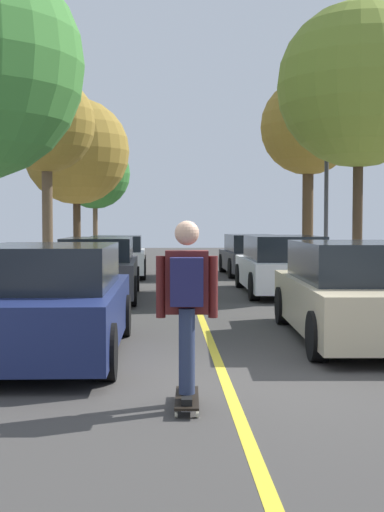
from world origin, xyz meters
TOP-DOWN VIEW (x-y plane):
  - ground at (0.00, 0.00)m, footprint 80.00×80.00m
  - center_line at (0.00, 4.00)m, footprint 0.12×39.20m
  - parked_car_left_nearest at (-2.19, 1.75)m, footprint 1.99×4.37m
  - parked_car_left_near at (-2.19, 8.52)m, footprint 1.90×4.51m
  - parked_car_left_far at (-2.19, 14.89)m, footprint 1.91×4.19m
  - parked_car_right_nearest at (2.19, 2.79)m, footprint 2.11×4.65m
  - parked_car_right_near at (2.19, 9.37)m, footprint 1.95×4.49m
  - parked_car_right_far at (2.19, 15.37)m, footprint 1.89×4.20m
  - street_tree_left_near at (-4.23, 13.73)m, footprint 2.94×2.94m
  - street_tree_left_far at (-4.23, 20.71)m, footprint 4.27×4.27m
  - street_tree_left_farthest at (-4.23, 28.08)m, footprint 3.58×3.58m
  - street_tree_right_nearest at (4.23, 9.98)m, footprint 4.13×4.13m
  - street_tree_right_near at (4.23, 16.06)m, footprint 3.27×3.27m
  - fire_hydrant at (3.69, 7.65)m, footprint 0.20×0.20m
  - streetlamp at (3.94, 12.17)m, footprint 0.36×0.24m
  - skateboard at (-0.46, -0.88)m, footprint 0.25×0.85m
  - skateboarder at (-0.46, -0.92)m, footprint 0.58×0.70m

SIDE VIEW (x-z plane):
  - ground at x=0.00m, z-range 0.00..0.00m
  - center_line at x=0.00m, z-range 0.00..0.01m
  - skateboard at x=-0.46m, z-range 0.04..0.14m
  - fire_hydrant at x=3.69m, z-range 0.14..0.84m
  - parked_car_left_far at x=-2.19m, z-range -0.02..1.31m
  - parked_car_right_far at x=2.19m, z-range -0.01..1.34m
  - parked_car_left_near at x=-2.19m, z-range -0.02..1.38m
  - parked_car_right_near at x=2.19m, z-range -0.01..1.42m
  - parked_car_left_nearest at x=-2.19m, z-range -0.02..1.44m
  - parked_car_right_nearest at x=2.19m, z-range -0.02..1.44m
  - skateboarder at x=-0.46m, z-range 0.21..1.87m
  - streetlamp at x=3.94m, z-range 0.55..6.59m
  - street_tree_left_farthest at x=-4.23m, z-range 1.28..7.18m
  - street_tree_left_far at x=-4.23m, z-range 1.30..7.91m
  - street_tree_left_near at x=-4.23m, z-range 1.66..7.73m
  - street_tree_right_near at x=4.23m, z-range 1.71..8.22m
  - street_tree_right_nearest at x=4.23m, z-range 1.63..8.76m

